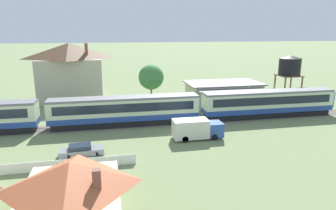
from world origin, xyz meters
The scene contains 11 objects.
ground_plane centered at (0.00, 0.00, 0.00)m, with size 600.00×600.00×0.00m, color #707F51.
passenger_train centered at (0.96, -0.86, 2.32)m, with size 66.19×3.01×4.18m.
railway_track centered at (0.56, -0.86, 0.01)m, with size 141.84×3.60×0.04m.
station_building centered at (18.97, 7.85, 2.11)m, with size 13.44×9.03×4.17m.
station_house_brown_roof centered at (-8.53, 17.40, 5.69)m, with size 12.75×7.92×11.03m.
water_tower centered at (31.20, 6.64, 6.93)m, with size 4.07×4.07×8.91m.
cottage_terracotta_roof_2 centered at (-4.40, -22.64, 2.35)m, with size 7.17×8.10×4.52m.
parked_car_grey centered at (-4.74, -10.88, 0.61)m, with size 4.82×2.12×1.27m.
delivery_truck_blue centered at (9.11, -8.24, 1.29)m, with size 6.31×2.25×2.53m.
yard_tree_1 centered at (6.47, 12.81, 4.77)m, with size 4.76×4.76×7.16m.
yard_tree_2 centered at (-12.44, 16.80, 3.52)m, with size 3.15×3.15×5.11m.
Camera 1 is at (-1.50, -42.61, 13.36)m, focal length 32.00 mm.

